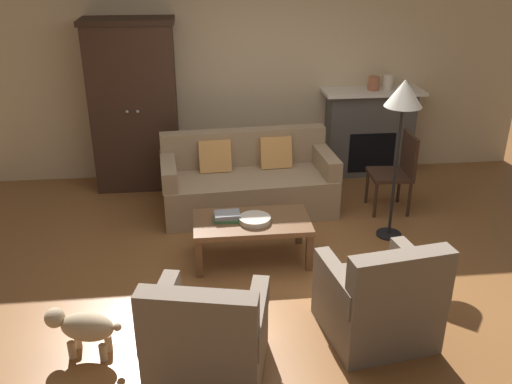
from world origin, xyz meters
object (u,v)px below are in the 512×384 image
(mantel_vase_terracotta, at_px, (374,83))
(side_chair_wooden, at_px, (398,168))
(fruit_bowl, at_px, (255,220))
(couch, at_px, (248,183))
(armchair_near_left, at_px, (207,342))
(coffee_table, at_px, (252,225))
(fireplace, at_px, (369,132))
(mantel_vase_cream, at_px, (388,82))
(armoire, at_px, (135,106))
(armchair_near_right, at_px, (379,302))
(book_stack, at_px, (227,216))
(floor_lamp, at_px, (403,103))
(dog, at_px, (83,327))

(mantel_vase_terracotta, height_order, side_chair_wooden, mantel_vase_terracotta)
(fruit_bowl, height_order, mantel_vase_terracotta, mantel_vase_terracotta)
(couch, bearing_deg, side_chair_wooden, -7.10)
(couch, xyz_separation_m, armchair_near_left, (-0.54, -2.72, -0.00))
(coffee_table, relative_size, fruit_bowl, 3.67)
(fireplace, relative_size, side_chair_wooden, 1.40)
(coffee_table, height_order, mantel_vase_cream, mantel_vase_cream)
(armoire, distance_m, mantel_vase_cream, 3.14)
(fireplace, relative_size, mantel_vase_terracotta, 7.55)
(fruit_bowl, relative_size, mantel_vase_cream, 1.59)
(fruit_bowl, bearing_deg, armchair_near_left, -107.62)
(armchair_near_right, bearing_deg, book_stack, 129.87)
(book_stack, bearing_deg, fireplace, 45.73)
(mantel_vase_cream, bearing_deg, side_chair_wooden, -99.25)
(armchair_near_right, height_order, floor_lamp, floor_lamp)
(couch, height_order, armchair_near_left, armchair_near_left)
(armoire, height_order, fruit_bowl, armoire)
(armchair_near_right, bearing_deg, armchair_near_left, -166.09)
(armoire, height_order, armchair_near_right, armoire)
(fireplace, distance_m, side_chair_wooden, 1.13)
(mantel_vase_terracotta, bearing_deg, floor_lamp, -98.65)
(fireplace, bearing_deg, fruit_bowl, -129.28)
(fruit_bowl, distance_m, side_chair_wooden, 1.97)
(couch, bearing_deg, armchair_near_left, -101.15)
(fireplace, height_order, fruit_bowl, fireplace)
(dog, bearing_deg, book_stack, 48.21)
(coffee_table, bearing_deg, mantel_vase_cream, 46.69)
(fireplace, relative_size, coffee_table, 1.15)
(floor_lamp, bearing_deg, coffee_table, -167.92)
(fruit_bowl, relative_size, armchair_near_left, 0.33)
(book_stack, height_order, side_chair_wooden, side_chair_wooden)
(couch, xyz_separation_m, mantel_vase_terracotta, (1.67, 0.91, 0.89))
(couch, xyz_separation_m, mantel_vase_cream, (1.85, 0.91, 0.90))
(armoire, relative_size, mantel_vase_terracotta, 12.19)
(armchair_near_right, bearing_deg, coffee_table, 123.91)
(armchair_near_right, xyz_separation_m, side_chair_wooden, (0.89, 2.18, 0.20))
(mantel_vase_terracotta, relative_size, side_chair_wooden, 0.19)
(fireplace, bearing_deg, armchair_near_right, -105.03)
(mantel_vase_cream, height_order, side_chair_wooden, mantel_vase_cream)
(armoire, distance_m, armchair_near_right, 3.90)
(armchair_near_left, bearing_deg, floor_lamp, 44.40)
(fireplace, xyz_separation_m, armchair_near_right, (-0.89, -3.31, -0.25))
(armoire, bearing_deg, couch, -33.47)
(couch, distance_m, mantel_vase_cream, 2.25)
(dog, bearing_deg, armchair_near_left, -21.15)
(mantel_vase_terracotta, distance_m, dog, 4.61)
(mantel_vase_cream, height_order, armchair_near_right, mantel_vase_cream)
(book_stack, xyz_separation_m, dog, (-1.14, -1.27, -0.21))
(fruit_bowl, bearing_deg, dog, -139.33)
(book_stack, distance_m, dog, 1.72)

